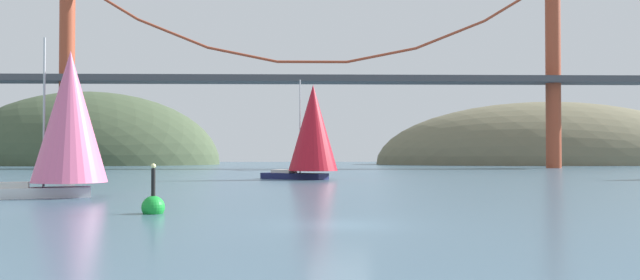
{
  "coord_description": "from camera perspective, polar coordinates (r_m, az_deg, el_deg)",
  "views": [
    {
      "loc": [
        -1.36,
        -25.94,
        2.9
      ],
      "look_at": [
        0.0,
        32.24,
        4.05
      ],
      "focal_mm": 36.22,
      "sensor_mm": 36.0,
      "label": 1
    }
  ],
  "objects": [
    {
      "name": "ground_plane",
      "position": [
        26.13,
        1.67,
        -7.51
      ],
      "size": [
        360.0,
        360.0,
        0.0
      ],
      "primitive_type": "plane",
      "color": "#426075"
    },
    {
      "name": "headland_right",
      "position": [
        172.26,
        19.54,
        -2.03
      ],
      "size": [
        86.98,
        44.0,
        31.37
      ],
      "primitive_type": "ellipsoid",
      "color": "#6B664C",
      "rests_on": "ground_plane"
    },
    {
      "name": "headland_left",
      "position": [
        169.66,
        -19.79,
        -2.04
      ],
      "size": [
        64.7,
        44.0,
        36.01
      ],
      "primitive_type": "ellipsoid",
      "color": "#425138",
      "rests_on": "ground_plane"
    },
    {
      "name": "suspension_bridge",
      "position": [
        121.79,
        -0.7,
        5.65
      ],
      "size": [
        127.52,
        6.0,
        36.0
      ],
      "color": "#A34228",
      "rests_on": "ground_plane"
    },
    {
      "name": "sailboat_crimson_sail",
      "position": [
        70.03,
        -0.7,
        0.91
      ],
      "size": [
        9.55,
        7.86,
        10.95
      ],
      "color": "#191E4C",
      "rests_on": "ground_plane"
    },
    {
      "name": "sailboat_pink_spinnaker",
      "position": [
        45.25,
        -21.36,
        1.67
      ],
      "size": [
        8.86,
        6.16,
        10.36
      ],
      "color": "white",
      "rests_on": "ground_plane"
    },
    {
      "name": "channel_buoy",
      "position": [
        31.87,
        -14.53,
        -5.65
      ],
      "size": [
        1.1,
        1.1,
        2.64
      ],
      "color": "green",
      "rests_on": "ground_plane"
    }
  ]
}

